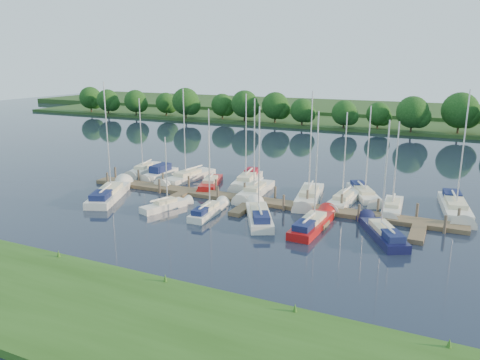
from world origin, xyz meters
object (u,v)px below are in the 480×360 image
at_px(sailboat_n_5, 255,192).
at_px(sailboat_n_0, 144,170).
at_px(dock, 252,202).
at_px(motorboat, 160,174).
at_px(sailboat_s_2, 208,212).

bearing_deg(sailboat_n_5, sailboat_n_0, -14.67).
xyz_separation_m(dock, motorboat, (-14.94, 5.44, 0.19)).
xyz_separation_m(sailboat_n_0, motorboat, (3.38, -1.28, 0.12)).
distance_m(motorboat, sailboat_n_5, 13.98).
relative_size(sailboat_n_0, motorboat, 1.60).
distance_m(motorboat, sailboat_s_2, 16.15).
relative_size(motorboat, sailboat_n_5, 0.57).
height_order(motorboat, sailboat_n_5, sailboat_n_5).
xyz_separation_m(dock, sailboat_n_5, (-1.13, 3.32, 0.07)).
relative_size(sailboat_n_0, sailboat_s_2, 1.19).
relative_size(sailboat_n_0, sailboat_n_5, 0.92).
xyz_separation_m(dock, sailboat_s_2, (-2.43, -4.78, 0.12)).
xyz_separation_m(sailboat_n_0, sailboat_n_5, (17.20, -3.41, 0.00)).
distance_m(sailboat_n_0, sailboat_s_2, 19.62).
bearing_deg(sailboat_n_5, sailboat_s_2, 77.35).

